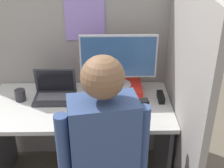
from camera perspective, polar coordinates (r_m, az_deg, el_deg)
The scene contains 11 objects.
cubicle_panel_back at distance 2.54m, azimuth -5.40°, elevation 2.13°, with size 1.83×0.05×1.60m.
cubicle_panel_right at distance 2.22m, azimuth 11.87°, elevation -2.61°, with size 0.04×1.29×1.60m.
desk at distance 2.37m, azimuth -5.68°, elevation -7.42°, with size 1.33×0.66×0.72m.
paper_box at distance 2.36m, azimuth 1.11°, elevation -1.11°, with size 0.35×0.25×0.08m.
monitor at distance 2.25m, azimuth 1.17°, elevation 4.53°, with size 0.55×0.19×0.40m.
laptop at distance 2.35m, azimuth -10.36°, elevation -1.63°, with size 0.30×0.21×0.22m.
mouse at distance 2.14m, azimuth -4.48°, elevation -5.31°, with size 0.06×0.05×0.03m.
stapler at distance 2.32m, azimuth 8.90°, elevation -2.37°, with size 0.04×0.13×0.05m.
carrot_toy at distance 2.04m, azimuth -3.17°, elevation -6.70°, with size 0.05×0.13×0.05m.
person at distance 1.65m, azimuth -1.75°, elevation -14.47°, with size 0.47×0.45×1.38m.
pen_cup at distance 2.38m, azimuth -16.43°, elevation -1.98°, with size 0.08×0.08×0.09m.
Camera 1 is at (0.20, -1.59, 1.91)m, focal length 50.00 mm.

